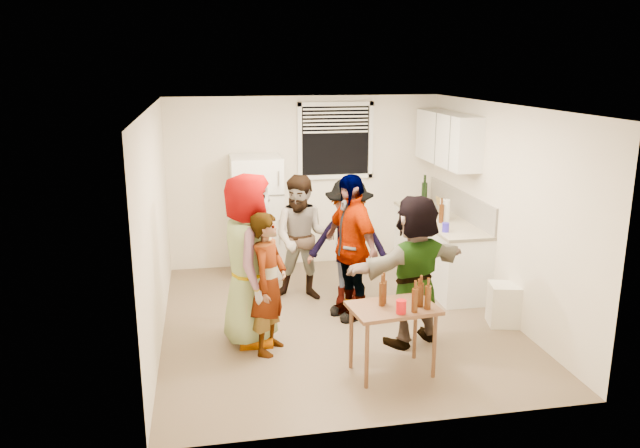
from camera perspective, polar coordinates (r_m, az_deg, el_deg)
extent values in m
cube|color=white|center=(8.87, -5.77, 0.72)|extent=(0.70, 0.70, 1.70)
cube|color=white|center=(8.84, 10.78, -2.34)|extent=(0.60, 2.20, 0.86)
cube|color=beige|center=(8.72, 10.92, 0.49)|extent=(0.64, 2.22, 0.04)
cube|color=beige|center=(8.78, 12.71, 1.84)|extent=(0.03, 2.20, 0.36)
cube|color=white|center=(8.76, 11.57, 7.65)|extent=(0.34, 1.60, 0.70)
cylinder|color=white|center=(8.52, 11.30, 0.29)|extent=(0.13, 0.13, 0.29)
cylinder|color=black|center=(9.45, 9.47, 1.77)|extent=(0.08, 0.08, 0.33)
cylinder|color=#47230C|center=(8.42, 10.99, 0.13)|extent=(0.06, 0.06, 0.25)
cylinder|color=#2E21C5|center=(7.97, 11.39, -0.71)|extent=(0.09, 0.09, 0.12)
cube|color=tan|center=(9.34, 10.82, 2.00)|extent=(0.02, 0.17, 0.14)
cube|color=white|center=(7.58, 16.44, -7.03)|extent=(0.40, 0.40, 0.49)
cylinder|color=#47230C|center=(6.10, 8.95, -7.44)|extent=(0.05, 0.05, 0.20)
cylinder|color=red|center=(5.91, 7.40, -8.09)|extent=(0.10, 0.10, 0.13)
imported|color=gray|center=(7.00, -6.29, -10.55)|extent=(1.93, 1.06, 0.59)
imported|color=#141933|center=(6.77, -4.57, -11.43)|extent=(1.59, 1.17, 0.36)
imported|color=#513426|center=(8.14, -1.54, -6.77)|extent=(1.20, 1.77, 0.61)
imported|color=#444449|center=(7.99, 2.57, -7.19)|extent=(1.51, 1.85, 0.59)
imported|color=black|center=(7.61, 2.73, -8.36)|extent=(1.97, 1.52, 0.42)
imported|color=#EF8761|center=(7.02, 8.40, -10.57)|extent=(2.01, 2.07, 0.49)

